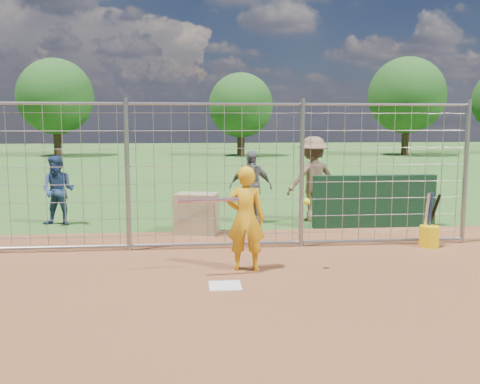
{
  "coord_description": "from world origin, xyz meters",
  "views": [
    {
      "loc": [
        -0.47,
        -7.14,
        2.19
      ],
      "look_at": [
        0.3,
        0.8,
        1.15
      ],
      "focal_mm": 40.0,
      "sensor_mm": 36.0,
      "label": 1
    }
  ],
  "objects": [
    {
      "name": "ground",
      "position": [
        0.0,
        0.0,
        0.0
      ],
      "size": [
        100.0,
        100.0,
        0.0
      ],
      "primitive_type": "plane",
      "color": "#2D591E",
      "rests_on": "ground"
    },
    {
      "name": "home_plate",
      "position": [
        0.0,
        -0.2,
        0.01
      ],
      "size": [
        0.43,
        0.43,
        0.02
      ],
      "primitive_type": "cube",
      "color": "silver",
      "rests_on": "ground"
    },
    {
      "name": "dugout_wall",
      "position": [
        3.4,
        3.6,
        0.55
      ],
      "size": [
        2.6,
        0.2,
        1.1
      ],
      "primitive_type": "cube",
      "color": "#11381E",
      "rests_on": "ground"
    },
    {
      "name": "batter",
      "position": [
        0.36,
        0.59,
        0.78
      ],
      "size": [
        0.63,
        0.47,
        1.56
      ],
      "primitive_type": "imported",
      "rotation": [
        0.0,
        0.0,
        2.95
      ],
      "color": "gold",
      "rests_on": "ground"
    },
    {
      "name": "bystander_a",
      "position": [
        -3.24,
        4.47,
        0.75
      ],
      "size": [
        0.82,
        0.68,
        1.5
      ],
      "primitive_type": "imported",
      "rotation": [
        0.0,
        0.0,
        -0.18
      ],
      "color": "navy",
      "rests_on": "ground"
    },
    {
      "name": "bystander_b",
      "position": [
        0.88,
        4.32,
        0.8
      ],
      "size": [
        0.93,
        0.39,
        1.59
      ],
      "primitive_type": "imported",
      "rotation": [
        0.0,
        0.0,
        0.0
      ],
      "color": "slate",
      "rests_on": "ground"
    },
    {
      "name": "bystander_c",
      "position": [
        2.29,
        4.49,
        0.94
      ],
      "size": [
        1.36,
        0.99,
        1.88
      ],
      "primitive_type": "imported",
      "rotation": [
        0.0,
        0.0,
        3.41
      ],
      "color": "brown",
      "rests_on": "ground"
    },
    {
      "name": "equipment_bin",
      "position": [
        -0.31,
        3.34,
        0.4
      ],
      "size": [
        0.91,
        0.74,
        0.8
      ],
      "primitive_type": "cube",
      "rotation": [
        0.0,
        0.0,
        -0.26
      ],
      "color": "tan",
      "rests_on": "ground"
    },
    {
      "name": "equipment_in_play",
      "position": [
        0.15,
        0.29,
        1.1
      ],
      "size": [
        1.92,
        0.31,
        0.15
      ],
      "color": "silver",
      "rests_on": "ground"
    },
    {
      "name": "bucket_with_bats",
      "position": [
        3.76,
        1.76,
        0.25
      ],
      "size": [
        0.34,
        0.4,
        0.98
      ],
      "color": "yellow",
      "rests_on": "ground"
    },
    {
      "name": "backstop_fence",
      "position": [
        0.0,
        2.0,
        1.26
      ],
      "size": [
        9.08,
        0.08,
        2.6
      ],
      "color": "gray",
      "rests_on": "ground"
    },
    {
      "name": "tree_line",
      "position": [
        3.13,
        28.13,
        3.71
      ],
      "size": [
        44.66,
        6.72,
        6.48
      ],
      "color": "#3F2B19",
      "rests_on": "ground"
    }
  ]
}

